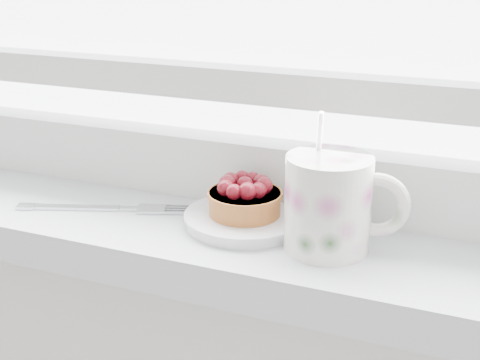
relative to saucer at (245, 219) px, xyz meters
The scene contains 4 objects.
saucer is the anchor object (origin of this frame).
raspberry_tart 0.02m from the saucer, 167.70° to the left, with size 0.08×0.08×0.04m.
floral_mug 0.11m from the saucer, 12.56° to the right, with size 0.12×0.09×0.13m.
fork 0.16m from the saucer, behind, with size 0.19×0.08×0.00m.
Camera 1 is at (0.24, 1.32, 1.21)m, focal length 50.00 mm.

